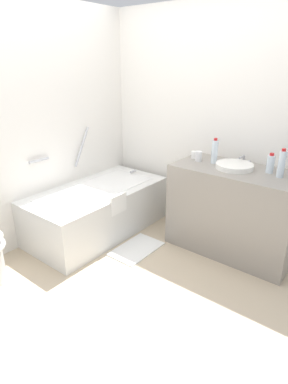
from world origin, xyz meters
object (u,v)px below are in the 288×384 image
bathtub (98,208)px  water_bottle_2 (270,164)px  water_bottle_1 (282,164)px  bath_mat (136,249)px  sink_basin (234,166)px  drinking_glass_0 (194,155)px  drinking_glass_2 (199,156)px  sink_faucet (243,160)px  water_bottle_0 (215,152)px

bathtub → water_bottle_2: size_ratio=8.63×
water_bottle_1 → bath_mat: size_ratio=0.47×
sink_basin → water_bottle_1: (0.01, -0.42, 0.10)m
drinking_glass_0 → drinking_glass_2: (-0.06, -0.08, 0.01)m
drinking_glass_0 → drinking_glass_2: bearing=-126.1°
sink_faucet → drinking_glass_0: (-0.14, 0.47, -0.00)m
sink_basin → sink_faucet: size_ratio=2.34×
drinking_glass_0 → sink_basin: bearing=-97.8°
drinking_glass_0 → drinking_glass_2: size_ratio=0.74×
bathtub → water_bottle_0: water_bottle_0 is taller
sink_faucet → drinking_glass_2: 0.44m
sink_faucet → drinking_glass_0: 0.49m
water_bottle_2 → drinking_glass_0: water_bottle_2 is taller
bathtub → water_bottle_2: 1.87m
water_bottle_1 → drinking_glass_2: water_bottle_1 is taller
water_bottle_0 → water_bottle_1: 0.65m
sink_faucet → water_bottle_0: bearing=125.4°
bathtub → water_bottle_2: bearing=-67.9°
drinking_glass_0 → bath_mat: (-0.68, 0.23, -0.90)m
sink_basin → water_bottle_2: 0.32m
sink_faucet → drinking_glass_0: size_ratio=2.02×
bathtub → water_bottle_2: (0.66, -1.62, 0.68)m
water_bottle_2 → drinking_glass_0: bearing=91.4°
water_bottle_1 → drinking_glass_2: size_ratio=2.56×
water_bottle_0 → drinking_glass_2: water_bottle_0 is taller
water_bottle_2 → bath_mat: size_ratio=0.33×
water_bottle_2 → bath_mat: bearing=124.8°
bathtub → bath_mat: bathtub is taller
bathtub → drinking_glass_2: bathtub is taller
sink_basin → sink_faucet: 0.20m
sink_faucet → bath_mat: 1.41m
sink_faucet → water_bottle_2: (-0.12, -0.30, 0.05)m
water_bottle_0 → water_bottle_2: (0.05, -0.54, -0.03)m
water_bottle_0 → water_bottle_2: size_ratio=1.37×
water_bottle_1 → drinking_glass_0: size_ratio=3.44×
bathtub → sink_faucet: (0.78, -1.31, 0.63)m
bathtub → water_bottle_1: water_bottle_1 is taller
sink_basin → drinking_glass_0: size_ratio=4.74×
water_bottle_2 → drinking_glass_2: (-0.08, 0.70, -0.03)m
water_bottle_0 → water_bottle_2: 0.54m
water_bottle_0 → drinking_glass_2: 0.18m
water_bottle_0 → drinking_glass_0: size_ratio=3.37×
water_bottle_2 → bathtub: bearing=112.1°
bathtub → sink_basin: bathtub is taller
sink_basin → water_bottle_1: bearing=-88.1°
water_bottle_2 → bath_mat: 1.56m
bathtub → bath_mat: size_ratio=2.88×
water_bottle_1 → water_bottle_2: water_bottle_1 is taller
bathtub → sink_faucet: 1.65m
bathtub → sink_faucet: bearing=-59.4°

